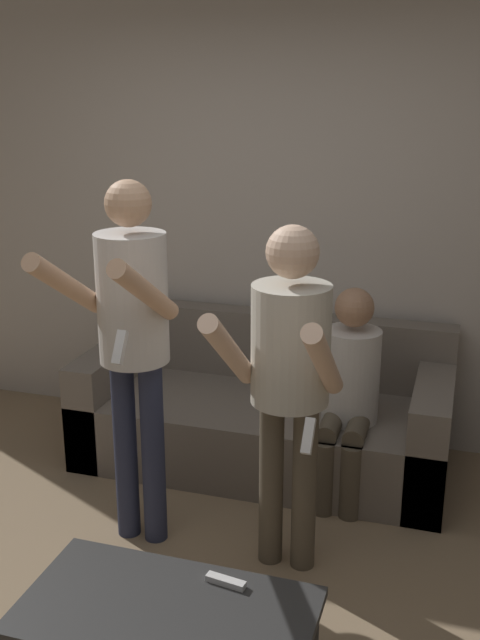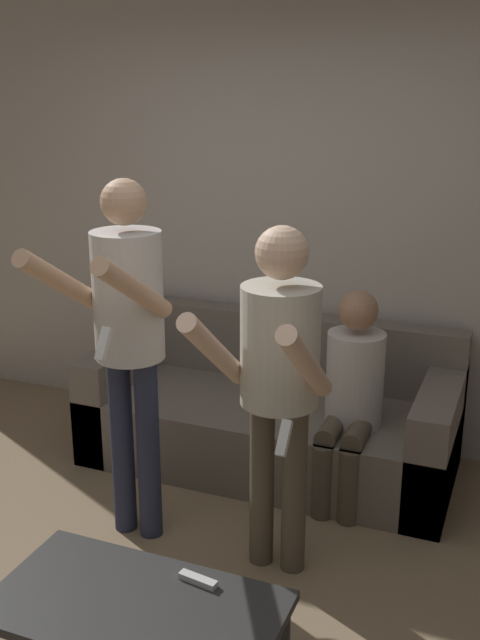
# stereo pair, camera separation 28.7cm
# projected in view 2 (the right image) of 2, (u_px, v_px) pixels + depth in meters

# --- Properties ---
(ground_plane) EXTENTS (14.00, 14.00, 0.00)m
(ground_plane) POSITION_uv_depth(u_px,v_px,m) (132.00, 628.00, 3.03)
(ground_plane) COLOR #937A5B
(wall_back) EXTENTS (6.40, 0.06, 2.70)m
(wall_back) POSITION_uv_depth(u_px,v_px,m) (294.00, 218.00, 4.42)
(wall_back) COLOR beige
(wall_back) RESTS_ON ground_plane
(couch) EXTENTS (2.07, 0.89, 0.80)m
(couch) POSITION_uv_depth(u_px,v_px,m) (272.00, 417.00, 4.32)
(couch) COLOR slate
(couch) RESTS_ON ground_plane
(person_standing_left) EXTENTS (0.44, 0.70, 1.72)m
(person_standing_left) POSITION_uv_depth(u_px,v_px,m) (127.00, 324.00, 3.36)
(person_standing_left) COLOR #282D47
(person_standing_left) RESTS_ON ground_plane
(person_standing_right) EXTENTS (0.46, 0.72, 1.57)m
(person_standing_right) POSITION_uv_depth(u_px,v_px,m) (278.00, 366.00, 3.13)
(person_standing_right) COLOR brown
(person_standing_right) RESTS_ON ground_plane
(person_seated) EXTENTS (0.30, 0.53, 1.12)m
(person_seated) POSITION_uv_depth(u_px,v_px,m) (352.00, 390.00, 3.85)
(person_seated) COLOR brown
(person_seated) RESTS_ON ground_plane
(coffee_table) EXTENTS (1.02, 0.56, 0.39)m
(coffee_table) POSITION_uv_depth(u_px,v_px,m) (135.00, 612.00, 2.59)
(coffee_table) COLOR #2D2D2D
(coffee_table) RESTS_ON ground_plane
(remote_on_table) EXTENTS (0.15, 0.06, 0.02)m
(remote_on_table) POSITION_uv_depth(u_px,v_px,m) (198.00, 580.00, 2.69)
(remote_on_table) COLOR white
(remote_on_table) RESTS_ON coffee_table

